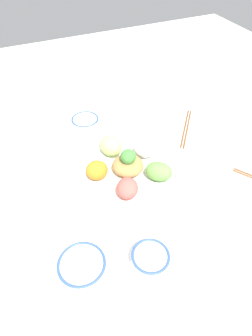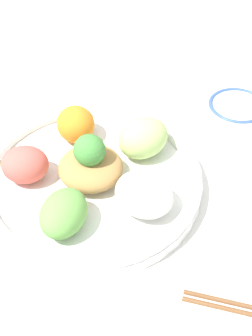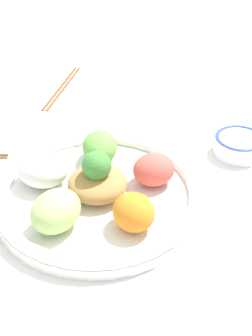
{
  "view_description": "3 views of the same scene",
  "coord_description": "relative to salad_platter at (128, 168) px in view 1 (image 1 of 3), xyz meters",
  "views": [
    {
      "loc": [
        -0.27,
        -0.55,
        0.66
      ],
      "look_at": [
        -0.04,
        -0.04,
        0.09
      ],
      "focal_mm": 30.0,
      "sensor_mm": 36.0,
      "label": 1
    },
    {
      "loc": [
        0.46,
        -0.15,
        0.54
      ],
      "look_at": [
        0.03,
        0.05,
        0.07
      ],
      "focal_mm": 50.0,
      "sensor_mm": 36.0,
      "label": 2
    },
    {
      "loc": [
        -0.48,
        0.39,
        0.51
      ],
      "look_at": [
        -0.03,
        -0.04,
        0.06
      ],
      "focal_mm": 50.0,
      "sensor_mm": 36.0,
      "label": 3
    }
  ],
  "objects": [
    {
      "name": "ground_plane",
      "position": [
        0.01,
        -0.01,
        -0.03
      ],
      "size": [
        2.4,
        2.4,
        0.0
      ],
      "primitive_type": "plane",
      "color": "white"
    },
    {
      "name": "salad_platter",
      "position": [
        0.0,
        0.0,
        0.0
      ],
      "size": [
        0.34,
        0.34,
        0.1
      ],
      "color": "white",
      "rests_on": "ground_plane"
    },
    {
      "name": "sauce_bowl_red",
      "position": [
        -0.05,
        0.29,
        -0.01
      ],
      "size": [
        0.1,
        0.1,
        0.04
      ],
      "color": "white",
      "rests_on": "ground_plane"
    },
    {
      "name": "rice_bowl_blue",
      "position": [
        -0.23,
        -0.25,
        -0.01
      ],
      "size": [
        0.12,
        0.12,
        0.03
      ],
      "color": "white",
      "rests_on": "ground_plane"
    },
    {
      "name": "sauce_bowl_dark",
      "position": [
        -0.07,
        -0.3,
        -0.01
      ],
      "size": [
        0.09,
        0.09,
        0.04
      ],
      "color": "white",
      "rests_on": "ground_plane"
    },
    {
      "name": "chopsticks_pair_far",
      "position": [
        0.3,
        0.13,
        -0.02
      ],
      "size": [
        0.17,
        0.2,
        0.01
      ],
      "rotation": [
        0.0,
        0.0,
        4.03
      ],
      "color": "brown",
      "rests_on": "ground_plane"
    },
    {
      "name": "serving_spoon_main",
      "position": [
        -0.38,
        -0.21,
        -0.02
      ],
      "size": [
        0.1,
        0.11,
        0.01
      ],
      "rotation": [
        0.0,
        0.0,
        3.99
      ],
      "color": "beige",
      "rests_on": "ground_plane"
    }
  ]
}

